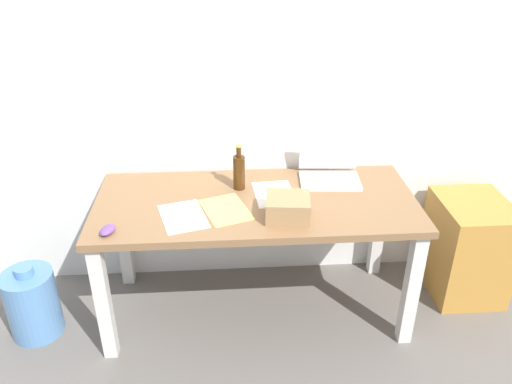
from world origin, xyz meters
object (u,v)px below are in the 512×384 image
object	(u,v)px
beer_bottle	(239,171)
cardboard_box	(288,207)
laptop_right	(329,172)
water_cooler_jug	(33,303)
computer_mouse	(108,230)
filing_cabinet	(467,247)
desk	(256,216)

from	to	relation	value
beer_bottle	cardboard_box	size ratio (longest dim) A/B	1.19
laptop_right	cardboard_box	world-z (taller)	laptop_right
cardboard_box	water_cooler_jug	xyz separation A→B (m)	(-1.39, 0.07, -0.60)
computer_mouse	filing_cabinet	world-z (taller)	computer_mouse
laptop_right	water_cooler_jug	bearing A→B (deg)	-168.87
laptop_right	beer_bottle	distance (m)	0.53
desk	filing_cabinet	size ratio (longest dim) A/B	2.80
computer_mouse	cardboard_box	bearing A→B (deg)	28.66
cardboard_box	filing_cabinet	size ratio (longest dim) A/B	0.35
desk	laptop_right	xyz separation A→B (m)	(0.44, 0.22, 0.15)
beer_bottle	desk	bearing A→B (deg)	-59.91
laptop_right	computer_mouse	bearing A→B (deg)	-157.08
desk	beer_bottle	world-z (taller)	beer_bottle
cardboard_box	water_cooler_jug	world-z (taller)	cardboard_box
computer_mouse	laptop_right	bearing A→B (deg)	45.60
beer_bottle	computer_mouse	size ratio (longest dim) A/B	2.57
beer_bottle	water_cooler_jug	distance (m)	1.35
water_cooler_jug	laptop_right	bearing A→B (deg)	11.13
cardboard_box	water_cooler_jug	size ratio (longest dim) A/B	0.49
desk	filing_cabinet	world-z (taller)	desk
laptop_right	beer_bottle	xyz separation A→B (m)	(-0.52, -0.08, 0.05)
water_cooler_jug	filing_cabinet	size ratio (longest dim) A/B	0.72
computer_mouse	filing_cabinet	bearing A→B (deg)	33.18
cardboard_box	beer_bottle	bearing A→B (deg)	125.35
beer_bottle	filing_cabinet	xyz separation A→B (m)	(1.37, -0.04, -0.54)
desk	cardboard_box	world-z (taller)	cardboard_box
desk	beer_bottle	distance (m)	0.26
desk	filing_cabinet	distance (m)	1.34
computer_mouse	desk	bearing A→B (deg)	43.17
desk	laptop_right	world-z (taller)	laptop_right
desk	computer_mouse	xyz separation A→B (m)	(-0.73, -0.27, 0.12)
laptop_right	water_cooler_jug	distance (m)	1.81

